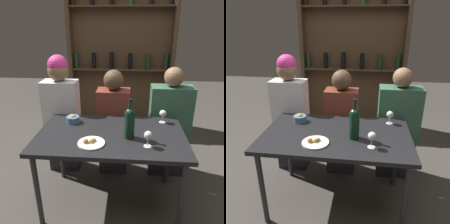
# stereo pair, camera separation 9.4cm
# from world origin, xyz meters

# --- Properties ---
(ground_plane) EXTENTS (10.00, 10.00, 0.00)m
(ground_plane) POSITION_xyz_m (0.00, 0.00, 0.00)
(ground_plane) COLOR #47423D
(dining_table) EXTENTS (1.27, 0.77, 0.75)m
(dining_table) POSITION_xyz_m (0.00, 0.00, 0.68)
(dining_table) COLOR black
(dining_table) RESTS_ON ground_plane
(wine_rack_wall) EXTENTS (1.66, 0.21, 2.13)m
(wine_rack_wall) POSITION_xyz_m (-0.00, 1.91, 1.09)
(wine_rack_wall) COLOR #4C3823
(wine_rack_wall) RESTS_ON ground_plane
(wine_bottle) EXTENTS (0.08, 0.08, 0.34)m
(wine_bottle) POSITION_xyz_m (0.16, -0.07, 0.90)
(wine_bottle) COLOR black
(wine_bottle) RESTS_ON dining_table
(wine_glass_0) EXTENTS (0.06, 0.06, 0.13)m
(wine_glass_0) POSITION_xyz_m (0.30, -0.20, 0.85)
(wine_glass_0) COLOR silver
(wine_glass_0) RESTS_ON dining_table
(wine_glass_1) EXTENTS (0.07, 0.07, 0.13)m
(wine_glass_1) POSITION_xyz_m (0.47, 0.26, 0.84)
(wine_glass_1) COLOR silver
(wine_glass_1) RESTS_ON dining_table
(food_plate_0) EXTENTS (0.22, 0.22, 0.04)m
(food_plate_0) POSITION_xyz_m (-0.14, -0.19, 0.76)
(food_plate_0) COLOR silver
(food_plate_0) RESTS_ON dining_table
(snack_bowl) EXTENTS (0.12, 0.12, 0.08)m
(snack_bowl) POSITION_xyz_m (-0.38, 0.19, 0.79)
(snack_bowl) COLOR #4C7299
(snack_bowl) RESTS_ON dining_table
(seated_person_left) EXTENTS (0.38, 0.22, 1.34)m
(seated_person_left) POSITION_xyz_m (-0.60, 0.54, 0.67)
(seated_person_left) COLOR #26262B
(seated_person_left) RESTS_ON ground_plane
(seated_person_center) EXTENTS (0.35, 0.22, 1.20)m
(seated_person_center) POSITION_xyz_m (-0.02, 0.54, 0.57)
(seated_person_center) COLOR #26262B
(seated_person_center) RESTS_ON ground_plane
(seated_person_right) EXTENTS (0.43, 0.22, 1.23)m
(seated_person_right) POSITION_xyz_m (0.59, 0.54, 0.58)
(seated_person_right) COLOR #26262B
(seated_person_right) RESTS_ON ground_plane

